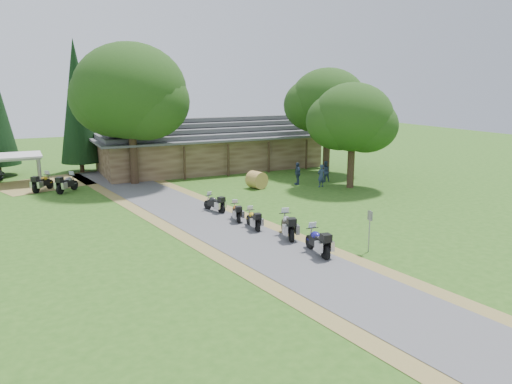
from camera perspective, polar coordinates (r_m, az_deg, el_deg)
name	(u,v)px	position (r m, az deg, el deg)	size (l,w,h in m)	color
ground	(271,252)	(24.47, 1.76, -6.86)	(120.00, 120.00, 0.00)	#2A5317
driveway	(230,232)	(27.71, -3.03, -4.54)	(46.00, 46.00, 0.00)	#4B4B4D
lodge	(210,143)	(47.82, -5.30, 5.64)	(21.40, 9.40, 4.90)	brown
carport	(5,170)	(44.61, -26.75, 2.24)	(5.55, 3.70, 2.40)	silver
motorcycle_row_a	(318,240)	(24.10, 7.06, -5.48)	(2.07, 0.68, 1.42)	navy
motorcycle_row_b	(288,224)	(26.52, 3.64, -3.70)	(2.12, 0.69, 1.45)	#A8ABAF
motorcycle_row_c	(253,218)	(28.07, -0.33, -3.03)	(1.74, 0.57, 1.19)	gold
motorcycle_row_d	(237,211)	(29.74, -2.24, -2.18)	(1.69, 0.55, 1.16)	orange
motorcycle_row_e	(214,202)	(31.84, -4.78, -1.19)	(1.76, 0.58, 1.21)	black
motorcycle_carport_a	(43,182)	(41.03, -23.20, 1.09)	(2.09, 0.68, 1.43)	gold
motorcycle_carport_b	(67,183)	(39.96, -20.79, 1.02)	(2.12, 0.69, 1.45)	gray
person_a	(321,174)	(39.46, 7.45, 2.09)	(0.60, 0.43, 2.11)	navy
person_b	(325,170)	(41.67, 7.91, 2.56)	(0.57, 0.41, 2.02)	navy
person_c	(297,172)	(40.16, 4.76, 2.34)	(0.60, 0.43, 2.12)	navy
hay_bale	(257,180)	(38.69, 0.08, 1.40)	(1.33, 1.33, 1.22)	olive
sign_post	(369,231)	(24.74, 12.82, -4.41)	(0.38, 0.06, 2.09)	gray
oak_lodge_left	(131,109)	(41.03, -14.10, 9.14)	(8.83, 8.83, 11.95)	#163610
oak_lodge_right	(328,115)	(45.22, 8.18, 8.74)	(6.67, 6.67, 10.50)	#163610
oak_driveway	(352,131)	(39.15, 10.95, 6.87)	(6.13, 6.13, 8.86)	#163610
cedar_near	(77,107)	(47.95, -19.73, 9.18)	(3.51, 3.51, 11.89)	black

